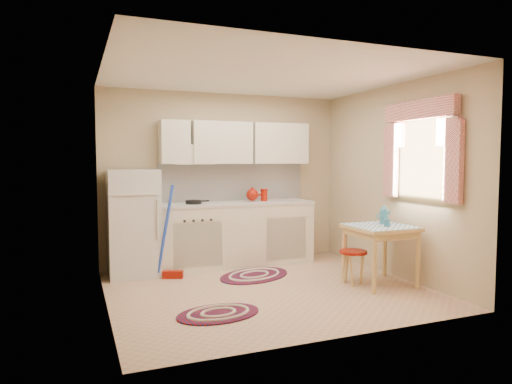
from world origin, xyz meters
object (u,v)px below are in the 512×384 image
at_px(stool, 353,268).
at_px(table, 380,255).
at_px(fridge, 133,223).
at_px(base_cabinets, 235,235).

bearing_deg(stool, table, -20.79).
bearing_deg(table, stool, 159.21).
xyz_separation_m(table, stool, (-0.31, 0.12, -0.15)).
bearing_deg(fridge, base_cabinets, 2.00).
bearing_deg(table, base_cabinets, 128.70).
xyz_separation_m(base_cabinets, table, (1.30, -1.63, -0.08)).
xyz_separation_m(fridge, base_cabinets, (1.44, 0.05, -0.26)).
bearing_deg(stool, fridge, 149.00).
height_order(table, stool, table).
bearing_deg(stool, base_cabinets, 123.42).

